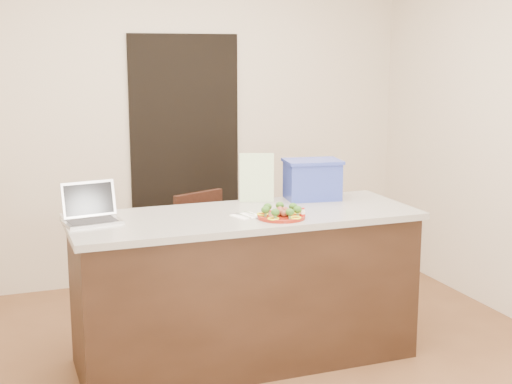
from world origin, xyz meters
name	(u,v)px	position (x,y,z in m)	size (l,w,h in m)	color
ground	(260,375)	(0.00, 0.00, 0.00)	(4.00, 4.00, 0.00)	brown
room_shell	(260,97)	(0.00, 0.00, 1.62)	(4.00, 4.00, 4.00)	white
doorway	(185,159)	(0.10, 1.98, 1.00)	(0.90, 0.02, 2.00)	black
island	(245,287)	(0.00, 0.25, 0.46)	(2.06, 0.76, 0.92)	black
plate	(281,216)	(0.16, 0.06, 0.93)	(0.28, 0.28, 0.02)	maroon
meatballs	(282,212)	(0.16, 0.06, 0.96)	(0.11, 0.11, 0.04)	brown
broccoli	(281,209)	(0.16, 0.06, 0.97)	(0.23, 0.23, 0.04)	#234E14
pepper_rings	(281,215)	(0.16, 0.06, 0.94)	(0.27, 0.27, 0.01)	#F6F619
napkin	(247,216)	(-0.02, 0.17, 0.92)	(0.15, 0.15, 0.01)	white
fork	(243,215)	(-0.04, 0.18, 0.93)	(0.04, 0.15, 0.00)	silver
knife	(252,215)	(0.01, 0.15, 0.93)	(0.04, 0.19, 0.01)	silver
yogurt_bottle	(303,214)	(0.27, 0.01, 0.95)	(0.03, 0.03, 0.06)	white
laptop	(91,211)	(-0.88, 0.38, 0.98)	(0.33, 0.28, 0.22)	#B0B1B5
leaflet	(257,178)	(0.18, 0.54, 1.08)	(0.22, 0.00, 0.31)	white
blue_box	(312,179)	(0.55, 0.50, 1.05)	(0.39, 0.31, 0.26)	#2D3DA2
chair	(203,251)	(-0.07, 0.91, 0.52)	(0.53, 0.54, 0.91)	black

